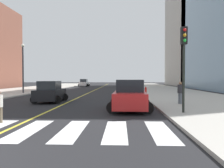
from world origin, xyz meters
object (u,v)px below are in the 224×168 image
Objects in this scene: pedestrian_waiting_east at (180,92)px; car_red_second at (130,96)px; traffic_light_near_corner at (184,53)px; fire_hydrant at (146,90)px; car_silver_fourth at (124,83)px; car_black_third at (50,92)px; street_lamp at (23,64)px; car_white_nearest at (84,83)px.

car_red_second is at bearing -83.57° from pedestrian_waiting_east.
pedestrian_waiting_east is at bearing -102.22° from traffic_light_near_corner.
car_silver_fourth is at bearing 93.87° from fire_hydrant.
pedestrian_waiting_east is (10.92, -2.22, 0.21)m from car_black_third.
fire_hydrant is at bearing -98.40° from car_red_second.
fire_hydrant is 0.13× the size of street_lamp.
traffic_light_near_corner reaches higher than pedestrian_waiting_east.
car_black_third is 12.29m from traffic_light_near_corner.
fire_hydrant is at bearing 160.45° from pedestrian_waiting_east.
street_lamp is at bearing -45.40° from car_red_second.
street_lamp reaches higher than traffic_light_near_corner.
fire_hydrant is 16.87m from street_lamp.
street_lamp reaches higher than fire_hydrant.
pedestrian_waiting_east is at bearing -69.25° from car_white_nearest.
fire_hydrant is at bearing 41.63° from car_black_third.
pedestrian_waiting_east is 22.04m from street_lamp.
car_silver_fourth is at bearing 79.54° from car_black_third.
car_black_third is at bearing -55.78° from street_lamp.
street_lamp is (-3.61, -28.47, 3.22)m from car_white_nearest.
car_black_third reaches higher than fire_hydrant.
car_black_third is 4.80× the size of fire_hydrant.
car_silver_fourth is 2.26× the size of pedestrian_waiting_east.
car_red_second is 13.91m from fire_hydrant.
traffic_light_near_corner reaches higher than fire_hydrant.
pedestrian_waiting_east is at bearing -34.90° from street_lamp.
car_white_nearest reaches higher than car_silver_fourth.
car_black_third is (3.37, -38.74, -0.00)m from car_white_nearest.
street_lamp is at bearing -44.98° from traffic_light_near_corner.
pedestrian_waiting_east is 11.12m from fire_hydrant.
car_black_third is at bearing -33.78° from traffic_light_near_corner.
traffic_light_near_corner is 5.57× the size of fire_hydrant.
car_red_second is 1.20× the size of car_silver_fourth.
traffic_light_near_corner is at bearing -72.13° from car_white_nearest.
car_red_second is 8.47m from car_black_third.
car_red_second reaches higher than car_black_third.
car_black_third is 12.91m from fire_hydrant.
car_black_third is 1.10× the size of car_silver_fourth.
car_black_third is 44.48m from car_silver_fourth.
traffic_light_near_corner is (13.33, -45.41, 2.74)m from car_white_nearest.
traffic_light_near_corner is at bearing 90.65° from car_silver_fourth.
car_black_third is at bearing -128.68° from pedestrian_waiting_east.
car_red_second is 0.70× the size of street_lamp.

